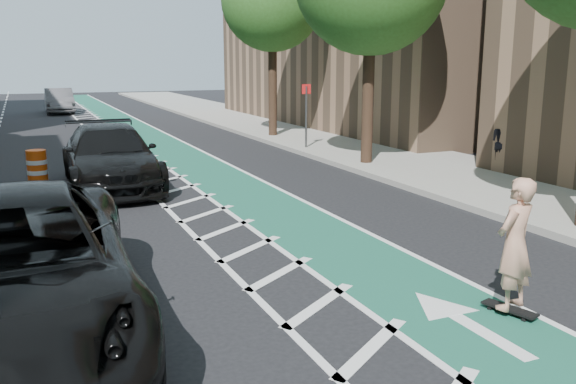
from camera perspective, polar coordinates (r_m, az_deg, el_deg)
ground at (r=9.35m, az=-9.38°, el=-8.82°), size 120.00×120.00×0.00m
bike_lane at (r=19.46m, az=-8.12°, el=2.26°), size 2.00×90.00×0.01m
buffer_strip at (r=19.12m, az=-12.45°, el=1.91°), size 1.40×90.00×0.01m
sidewalk_right at (r=22.05m, az=8.40°, el=3.60°), size 5.00×90.00×0.15m
curb_right at (r=20.87m, az=2.66°, el=3.24°), size 0.12×90.00×0.16m
tree_r_d at (r=26.55m, az=-1.46°, el=17.49°), size 4.20×4.20×7.90m
sign_post at (r=22.74m, az=1.71°, el=7.22°), size 0.35×0.08×2.47m
skateboard at (r=8.79m, az=20.02°, el=-10.25°), size 0.42×0.77×0.10m
skateboarder at (r=8.50m, az=20.46°, el=-4.59°), size 0.74×0.60×1.77m
suv_near at (r=7.95m, az=-24.99°, el=-6.75°), size 3.31×6.63×1.80m
suv_far at (r=16.95m, az=-16.32°, el=3.19°), size 2.40×5.67×1.63m
car_grey at (r=42.27m, az=-20.62°, el=8.00°), size 1.72×4.80×1.58m
pedestrian at (r=18.85m, az=19.48°, el=4.38°), size 0.71×0.87×1.67m
barrel_b at (r=18.23m, az=-22.42°, el=2.14°), size 0.67×0.67×0.92m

